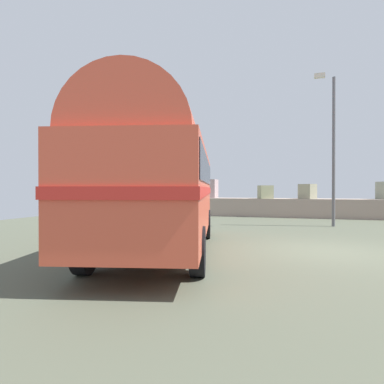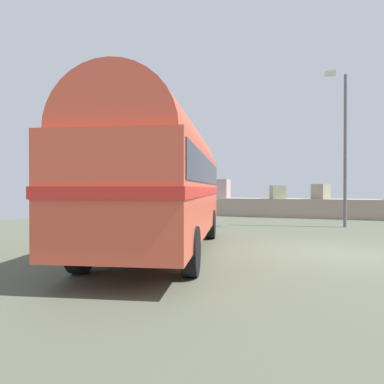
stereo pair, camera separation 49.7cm
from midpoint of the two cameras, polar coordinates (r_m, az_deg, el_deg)
name	(u,v)px [view 2 (the right image)]	position (r m, az deg, el deg)	size (l,w,h in m)	color
ground	(332,253)	(10.22, 22.72, -8.97)	(32.00, 26.00, 0.02)	#515644
breakwater	(333,206)	(21.91, 22.15, -2.14)	(31.36, 2.18, 2.47)	gray
vintage_coach	(162,175)	(9.53, -3.25, 2.70)	(4.38, 8.91, 3.70)	black
lamp_post	(343,141)	(16.95, 23.72, 7.36)	(0.91, 0.91, 6.61)	#5B5B60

